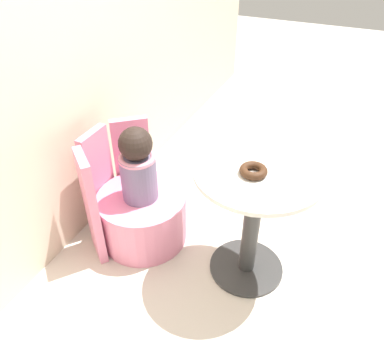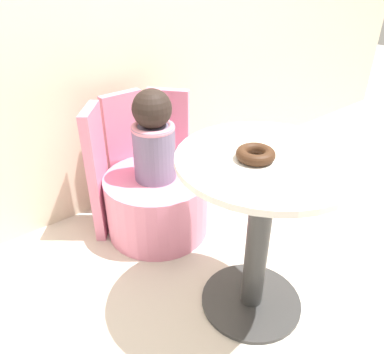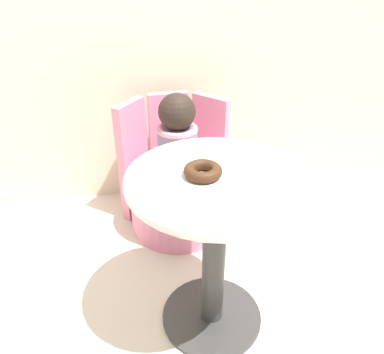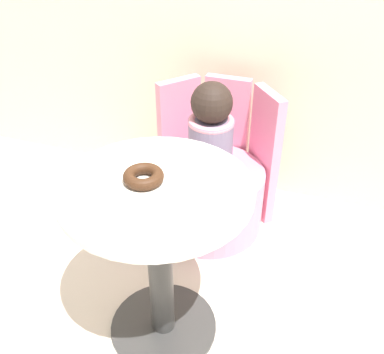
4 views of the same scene
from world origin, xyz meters
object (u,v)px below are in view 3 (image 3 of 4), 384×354
Objects in this scene: tub_chair at (179,200)px; donut at (203,171)px; round_table at (215,231)px; child_figure at (177,138)px.

donut reaches higher than tub_chair.
child_figure reaches higher than round_table.
child_figure is (-0.00, 0.00, 0.40)m from tub_chair.
round_table is 0.71m from child_figure.
round_table is 0.77m from tub_chair.
donut is at bearing -92.65° from child_figure.
child_figure reaches higher than donut.
donut is at bearing 164.56° from round_table.
tub_chair is (-0.02, 0.70, -0.32)m from round_table.
round_table is at bearing -88.59° from child_figure.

